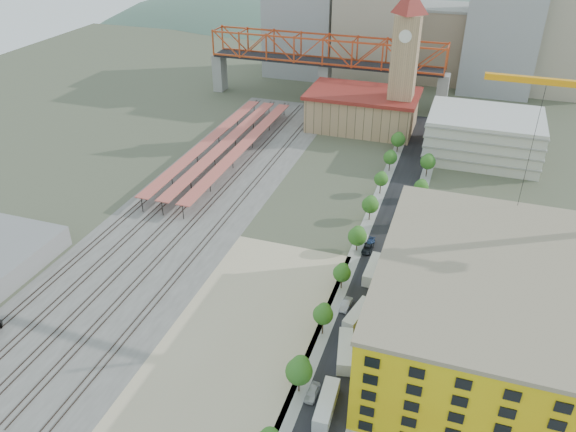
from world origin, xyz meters
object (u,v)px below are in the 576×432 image
(site_trailer_b, at_px, (345,351))
(construction_building, at_px, (504,314))
(car_0, at_px, (312,393))
(site_trailer_c, at_px, (358,315))
(site_trailer_a, at_px, (326,404))
(clock_tower, at_px, (405,50))
(site_trailer_d, at_px, (373,270))

(site_trailer_b, bearing_deg, construction_building, 9.25)
(construction_building, height_order, car_0, construction_building)
(site_trailer_c, height_order, car_0, site_trailer_c)
(site_trailer_b, bearing_deg, site_trailer_a, -100.97)
(site_trailer_a, relative_size, site_trailer_b, 1.00)
(site_trailer_a, bearing_deg, clock_tower, 91.36)
(car_0, bearing_deg, clock_tower, 94.03)
(clock_tower, distance_m, site_trailer_d, 87.86)
(site_trailer_c, relative_size, car_0, 2.00)
(site_trailer_d, relative_size, car_0, 2.21)
(site_trailer_a, relative_size, site_trailer_c, 1.07)
(site_trailer_c, relative_size, site_trailer_d, 0.90)
(construction_building, height_order, site_trailer_a, construction_building)
(clock_tower, height_order, site_trailer_b, clock_tower)
(site_trailer_c, distance_m, car_0, 21.65)
(construction_building, relative_size, site_trailer_a, 5.17)
(site_trailer_a, xyz_separation_m, car_0, (-3.00, 2.13, -0.56))
(construction_building, relative_size, car_0, 11.06)
(construction_building, distance_m, site_trailer_d, 32.02)
(clock_tower, xyz_separation_m, site_trailer_b, (8.00, -109.57, -27.35))
(site_trailer_a, height_order, site_trailer_d, site_trailer_d)
(site_trailer_a, height_order, site_trailer_b, site_trailer_b)
(construction_building, distance_m, car_0, 36.42)
(site_trailer_a, distance_m, site_trailer_b, 12.83)
(site_trailer_c, xyz_separation_m, car_0, (-3.00, -21.43, -0.47))
(clock_tower, xyz_separation_m, site_trailer_d, (8.00, -83.12, -27.31))
(site_trailer_d, bearing_deg, site_trailer_a, -87.92)
(clock_tower, relative_size, site_trailer_b, 5.30)
(clock_tower, bearing_deg, construction_building, -71.22)
(site_trailer_b, distance_m, car_0, 11.12)
(clock_tower, bearing_deg, car_0, -87.62)
(clock_tower, height_order, construction_building, clock_tower)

